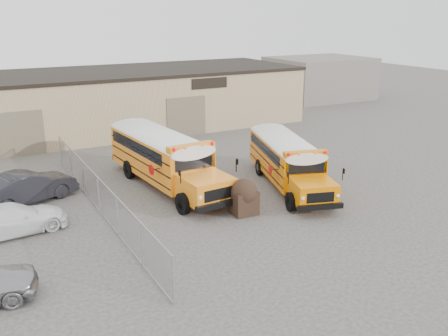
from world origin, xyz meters
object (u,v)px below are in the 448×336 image
tarp_bundle (244,196)px  car_dark (27,187)px  school_bus_right (261,134)px  car_white (12,219)px  school_bus_left (120,132)px

tarp_bundle → car_dark: 10.85m
school_bus_right → car_white: size_ratio=2.03×
school_bus_left → car_dark: 8.52m
tarp_bundle → car_dark: (-8.71, 6.46, -0.08)m
school_bus_right → car_white: bearing=-162.7°
school_bus_left → tarp_bundle: school_bus_left is taller
car_white → school_bus_right: bearing=-79.1°
school_bus_left → car_white: (-7.65, -9.01, -1.08)m
car_white → school_bus_left: bearing=-46.8°
school_bus_left → car_white: 11.87m
tarp_bundle → car_dark: tarp_bundle is taller
school_bus_right → car_dark: bearing=-174.9°
tarp_bundle → car_white: 10.26m
tarp_bundle → car_dark: size_ratio=0.35×
car_dark → school_bus_right: bearing=-104.4°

